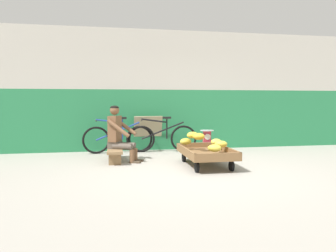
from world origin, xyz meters
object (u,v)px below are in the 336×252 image
at_px(banana_cart, 206,154).
at_px(plastic_crate, 207,150).
at_px(low_bench, 115,152).
at_px(bicycle_far_left, 163,137).
at_px(bicycle_near_left, 118,138).
at_px(sign_board, 148,133).
at_px(weighing_scale, 207,136).
at_px(vendor_seated, 119,134).

distance_m(banana_cart, plastic_crate, 1.06).
distance_m(banana_cart, low_bench, 1.87).
bearing_deg(bicycle_far_left, banana_cart, -74.73).
distance_m(bicycle_near_left, bicycle_far_left, 1.07).
height_order(low_bench, sign_board, sign_board).
height_order(weighing_scale, bicycle_near_left, bicycle_near_left).
height_order(bicycle_far_left, sign_board, sign_board).
height_order(plastic_crate, sign_board, sign_board).
bearing_deg(bicycle_far_left, sign_board, 133.13).
xyz_separation_m(weighing_scale, sign_board, (-1.16, 1.22, -0.02)).
xyz_separation_m(plastic_crate, bicycle_far_left, (-0.84, 0.89, 0.20)).
distance_m(bicycle_near_left, sign_board, 0.82).
bearing_deg(banana_cart, plastic_crate, 71.93).
xyz_separation_m(vendor_seated, plastic_crate, (1.93, 0.21, -0.42)).
relative_size(low_bench, bicycle_far_left, 0.67).
bearing_deg(bicycle_near_left, sign_board, 22.44).
distance_m(low_bench, vendor_seated, 0.38).
distance_m(weighing_scale, bicycle_near_left, 2.12).
height_order(banana_cart, plastic_crate, banana_cart).
xyz_separation_m(banana_cart, weighing_scale, (0.33, 1.00, 0.21)).
bearing_deg(banana_cart, bicycle_far_left, 105.27).
distance_m(low_bench, sign_board, 1.65).
bearing_deg(weighing_scale, low_bench, -175.22).
xyz_separation_m(banana_cart, plastic_crate, (0.33, 1.00, -0.09)).
height_order(low_bench, weighing_scale, weighing_scale).
relative_size(vendor_seated, sign_board, 1.32).
height_order(low_bench, bicycle_near_left, bicycle_near_left).
bearing_deg(bicycle_near_left, bicycle_far_left, -1.44).
relative_size(banana_cart, sign_board, 1.67).
distance_m(banana_cart, weighing_scale, 1.07).
height_order(plastic_crate, weighing_scale, weighing_scale).
distance_m(banana_cart, sign_board, 2.38).
xyz_separation_m(low_bench, vendor_seated, (0.08, -0.04, 0.37)).
bearing_deg(vendor_seated, banana_cart, -26.41).
relative_size(weighing_scale, sign_board, 0.35).
bearing_deg(banana_cart, weighing_scale, 71.91).
relative_size(bicycle_near_left, sign_board, 1.92).
xyz_separation_m(low_bench, bicycle_far_left, (1.16, 1.05, 0.15)).
relative_size(vendor_seated, weighing_scale, 3.80).
relative_size(plastic_crate, sign_board, 0.42).
bearing_deg(sign_board, low_bench, -121.35).
xyz_separation_m(vendor_seated, sign_board, (0.77, 1.43, -0.14)).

